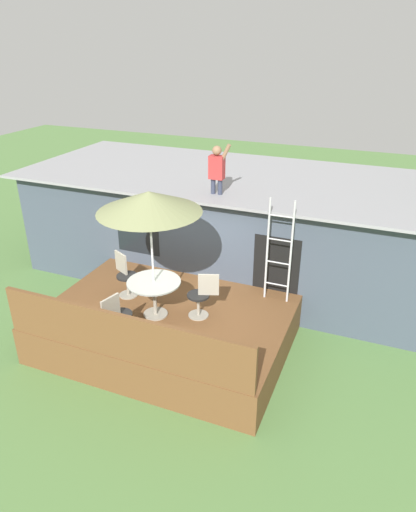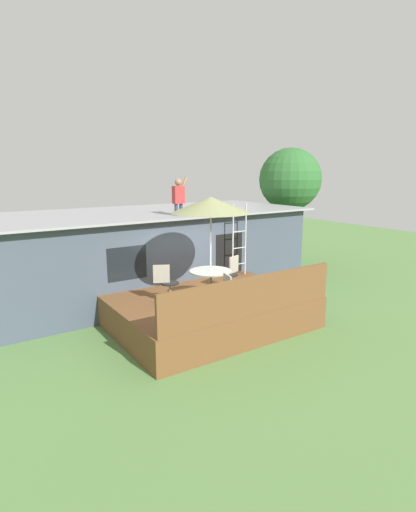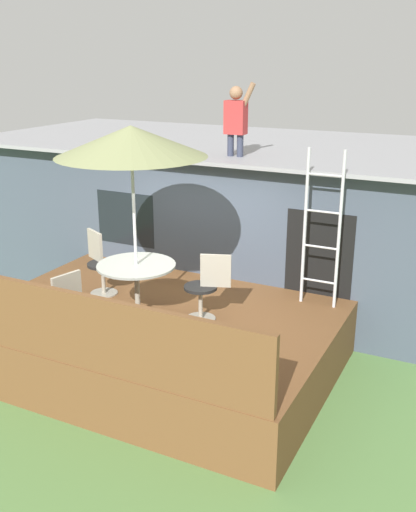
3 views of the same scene
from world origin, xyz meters
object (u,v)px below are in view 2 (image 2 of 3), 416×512
Objects in this scene: patio_chair_left at (167,283)px; patio_umbrella at (211,205)px; patio_table at (211,277)px; step_ladder at (239,240)px; patio_chair_right at (231,274)px; backyard_tree at (290,180)px; person_figure at (179,194)px; patio_chair_near at (225,293)px.

patio_umbrella is at bearing 0.00° from patio_chair_left.
step_ladder is at bearing 35.90° from patio_table.
backyard_tree reaches higher than patio_chair_right.
step_ladder is (2.05, 1.48, -1.25)m from patio_umbrella.
step_ladder is 2.27m from person_figure.
step_ladder is (2.05, 1.48, 0.51)m from patio_table.
patio_chair_near is (-2.29, -2.43, -0.64)m from step_ladder.
patio_table is 0.93m from patio_chair_right.
patio_chair_right is 0.19× the size of backyard_tree.
patio_chair_near is at bearing -143.68° from backyard_tree.
person_figure reaches higher than step_ladder.
backyard_tree is (6.95, 4.34, 2.15)m from patio_table.
step_ladder is 2.39× the size of patio_chair_right.
step_ladder reaches higher than patio_table.
patio_table is at bearing -144.10° from step_ladder.
person_figure is at bearing -162.26° from backyard_tree.
patio_chair_left is 1.00× the size of patio_chair_near.
step_ladder is 1.78m from patio_chair_right.
patio_chair_left is 1.83m from patio_chair_right.
patio_umbrella is 2.29m from person_figure.
backyard_tree is at bearing 30.26° from step_ladder.
backyard_tree is at bearing 52.88° from patio_chair_left.
backyard_tree is (4.90, 2.86, 1.64)m from step_ladder.
patio_table is at bearing -0.00° from patio_chair_right.
patio_chair_left is (-3.00, -1.00, -0.64)m from step_ladder.
patio_chair_right is (0.46, -1.94, -2.02)m from person_figure.
patio_chair_near is at bearing -104.49° from patio_table.
person_figure reaches higher than patio_chair_left.
patio_chair_left is 9.09m from backyard_tree.
person_figure is at bearing -96.67° from patio_chair_right.
person_figure is 2.84m from patio_chair_right.
backyard_tree is at bearing -166.36° from patio_chair_right.
patio_umbrella is 8.20m from backyard_tree.
patio_chair_left reaches higher than patio_table.
person_figure is at bearing 2.87° from patio_chair_near.
patio_chair_left is at bearing -153.99° from backyard_tree.
patio_umbrella is 2.17m from patio_chair_left.
patio_umbrella is 2.29× the size of person_figure.
patio_chair_right is 7.64m from backyard_tree.
step_ladder is at bearing 35.90° from patio_umbrella.
backyard_tree is (7.91, 3.86, 2.28)m from patio_chair_left.
patio_chair_near is at bearing -36.64° from patio_chair_left.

